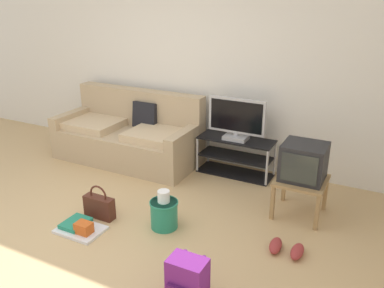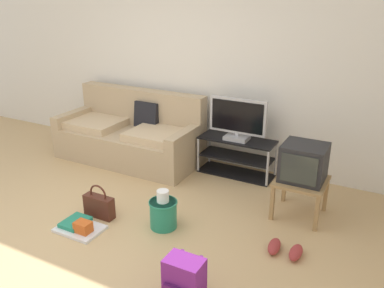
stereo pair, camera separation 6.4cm
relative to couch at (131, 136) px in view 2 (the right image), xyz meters
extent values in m
cube|color=tan|center=(0.64, -1.92, -0.35)|extent=(9.00, 9.80, 0.02)
cube|color=silver|center=(0.64, 0.53, 1.01)|extent=(9.00, 0.10, 2.70)
cube|color=tan|center=(0.00, -0.06, -0.13)|extent=(2.00, 0.90, 0.42)
cube|color=tan|center=(0.00, 0.29, 0.35)|extent=(2.00, 0.20, 0.52)
cube|color=tan|center=(-0.93, -0.06, 0.17)|extent=(0.14, 0.90, 0.17)
cube|color=tan|center=(0.93, -0.06, 0.17)|extent=(0.14, 0.90, 0.17)
cube|color=#CBAF89|center=(-0.55, -0.12, 0.14)|extent=(0.80, 0.63, 0.10)
cube|color=#CBAF89|center=(0.55, -0.12, 0.14)|extent=(0.80, 0.63, 0.10)
cube|color=black|center=(0.17, 0.17, 0.29)|extent=(0.36, 0.17, 0.37)
cube|color=black|center=(1.52, 0.20, 0.14)|extent=(0.97, 0.37, 0.02)
cube|color=black|center=(1.52, 0.20, -0.10)|extent=(0.93, 0.36, 0.02)
cube|color=black|center=(1.52, 0.20, -0.33)|extent=(0.97, 0.37, 0.02)
cylinder|color=#B7B7BC|center=(1.05, 0.03, -0.10)|extent=(0.03, 0.03, 0.49)
cylinder|color=#B7B7BC|center=(1.99, 0.03, -0.10)|extent=(0.03, 0.03, 0.49)
cylinder|color=#B7B7BC|center=(1.05, 0.37, -0.10)|extent=(0.03, 0.03, 0.49)
cylinder|color=#B7B7BC|center=(1.99, 0.37, -0.10)|extent=(0.03, 0.03, 0.49)
cube|color=#B2B2B7|center=(1.52, 0.18, 0.17)|extent=(0.30, 0.22, 0.05)
cube|color=#B2B2B7|center=(1.52, 0.18, 0.22)|extent=(0.05, 0.04, 0.04)
cube|color=#B2B2B7|center=(1.52, 0.18, 0.46)|extent=(0.74, 0.04, 0.44)
cube|color=black|center=(1.52, 0.16, 0.46)|extent=(0.68, 0.01, 0.38)
cube|color=#9E7A4C|center=(2.50, -0.45, 0.06)|extent=(0.51, 0.51, 0.03)
cube|color=#9E7A4C|center=(2.28, -0.67, -0.15)|extent=(0.04, 0.04, 0.38)
cube|color=#9E7A4C|center=(2.73, -0.67, -0.15)|extent=(0.04, 0.04, 0.38)
cube|color=#9E7A4C|center=(2.28, -0.22, -0.15)|extent=(0.04, 0.04, 0.38)
cube|color=#9E7A4C|center=(2.73, -0.22, -0.15)|extent=(0.04, 0.04, 0.38)
cube|color=#232326|center=(2.50, -0.43, 0.27)|extent=(0.44, 0.40, 0.38)
cube|color=#333833|center=(2.50, -0.63, 0.27)|extent=(0.36, 0.01, 0.30)
cube|color=#661E70|center=(2.05, -2.14, -0.15)|extent=(0.29, 0.20, 0.38)
cylinder|color=#4C1654|center=(1.97, -2.02, -0.13)|extent=(0.04, 0.04, 0.30)
cylinder|color=#4C1654|center=(2.13, -2.02, -0.13)|extent=(0.04, 0.04, 0.30)
cube|color=#4C2319|center=(0.64, -1.47, -0.22)|extent=(0.34, 0.11, 0.24)
torus|color=#4C2319|center=(0.64, -1.47, -0.07)|extent=(0.21, 0.02, 0.21)
cylinder|color=#238466|center=(1.35, -1.32, -0.19)|extent=(0.27, 0.27, 0.29)
cylinder|color=#238466|center=(1.35, -1.32, -0.06)|extent=(0.29, 0.29, 0.02)
cylinder|color=white|center=(1.35, -1.32, 0.00)|extent=(0.12, 0.12, 0.14)
ellipsoid|color=#993333|center=(2.47, -1.19, -0.29)|extent=(0.14, 0.26, 0.09)
ellipsoid|color=#993333|center=(2.67, -1.19, -0.29)|extent=(0.11, 0.25, 0.09)
cube|color=silver|center=(0.65, -1.78, -0.32)|extent=(0.46, 0.33, 0.03)
cube|color=#CC561E|center=(0.73, -1.82, -0.25)|extent=(0.16, 0.12, 0.11)
cube|color=#238466|center=(0.56, -1.74, -0.29)|extent=(0.22, 0.28, 0.04)
camera|label=1|loc=(3.22, -4.35, 1.92)|focal=37.77mm
camera|label=2|loc=(3.28, -4.32, 1.92)|focal=37.77mm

